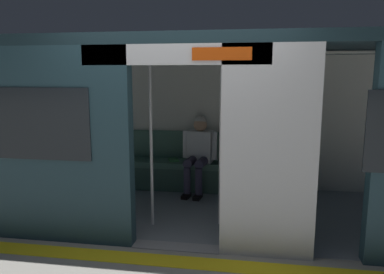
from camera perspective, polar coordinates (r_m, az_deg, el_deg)
ground_plane at (r=4.09m, az=-2.47°, el=-16.73°), size 60.00×60.00×0.00m
platform_edge_strip at (r=3.83m, az=-3.42°, el=-18.65°), size 8.00×0.24×0.01m
train_car at (r=4.75m, az=-0.70°, el=5.28°), size 6.40×2.49×2.23m
bench_seat at (r=5.81m, az=1.43°, el=-4.99°), size 3.23×0.44×0.46m
person_seated at (r=5.69m, az=1.05°, el=-1.92°), size 0.55×0.71×1.19m
handbag at (r=5.75m, az=5.72°, el=-3.21°), size 0.26×0.15×0.17m
book at (r=5.91m, az=-2.90°, el=-3.54°), size 0.21×0.26×0.03m
grab_pole_door at (r=4.36m, az=-6.38°, el=-0.62°), size 0.04×0.04×2.09m
grab_pole_far at (r=4.36m, az=4.48°, el=-0.58°), size 0.04×0.04×2.09m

